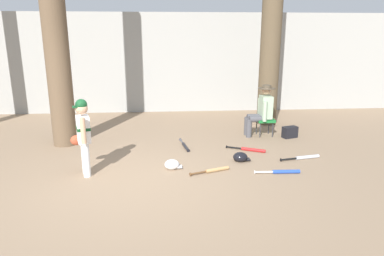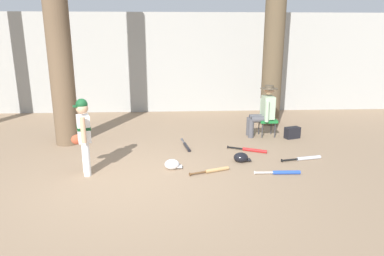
{
  "view_description": "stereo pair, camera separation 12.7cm",
  "coord_description": "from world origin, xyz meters",
  "px_view_note": "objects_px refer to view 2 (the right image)",
  "views": [
    {
      "loc": [
        0.51,
        -5.25,
        2.29
      ],
      "look_at": [
        0.96,
        0.5,
        0.75
      ],
      "focal_mm": 32.42,
      "sensor_mm": 36.0,
      "label": 1
    },
    {
      "loc": [
        0.63,
        -5.26,
        2.29
      ],
      "look_at": [
        0.96,
        0.5,
        0.75
      ],
      "focal_mm": 32.42,
      "sensor_mm": 36.0,
      "label": 2
    }
  ],
  "objects_px": {
    "seated_spectator": "(264,109)",
    "bat_red_barrel": "(252,150)",
    "handbag_beside_stool": "(292,133)",
    "bat_blue_youth": "(283,172)",
    "young_ballplayer": "(83,132)",
    "tree_near_player": "(57,26)",
    "bat_black_composite": "(186,146)",
    "folding_stool": "(267,121)",
    "tree_behind_spectator": "(273,54)",
    "batting_helmet_black": "(241,157)",
    "bat_wood_tan": "(214,170)",
    "batting_helmet_white": "(172,164)",
    "bat_aluminum_silver": "(306,158)"
  },
  "relations": [
    {
      "from": "handbag_beside_stool",
      "to": "bat_blue_youth",
      "type": "bearing_deg",
      "value": -112.61
    },
    {
      "from": "folding_stool",
      "to": "bat_red_barrel",
      "type": "xyz_separation_m",
      "value": [
        -0.6,
        -1.1,
        -0.33
      ]
    },
    {
      "from": "bat_black_composite",
      "to": "bat_aluminum_silver",
      "type": "height_order",
      "value": "same"
    },
    {
      "from": "bat_red_barrel",
      "to": "young_ballplayer",
      "type": "bearing_deg",
      "value": -162.23
    },
    {
      "from": "handbag_beside_stool",
      "to": "bat_blue_youth",
      "type": "relative_size",
      "value": 0.43
    },
    {
      "from": "tree_near_player",
      "to": "bat_blue_youth",
      "type": "height_order",
      "value": "tree_near_player"
    },
    {
      "from": "bat_wood_tan",
      "to": "batting_helmet_white",
      "type": "xyz_separation_m",
      "value": [
        -0.73,
        0.21,
        0.04
      ]
    },
    {
      "from": "handbag_beside_stool",
      "to": "batting_helmet_white",
      "type": "relative_size",
      "value": 1.09
    },
    {
      "from": "tree_near_player",
      "to": "batting_helmet_white",
      "type": "distance_m",
      "value": 3.7
    },
    {
      "from": "tree_behind_spectator",
      "to": "handbag_beside_stool",
      "type": "distance_m",
      "value": 2.2
    },
    {
      "from": "bat_blue_youth",
      "to": "batting_helmet_white",
      "type": "distance_m",
      "value": 1.93
    },
    {
      "from": "bat_blue_youth",
      "to": "batting_helmet_black",
      "type": "height_order",
      "value": "batting_helmet_black"
    },
    {
      "from": "tree_behind_spectator",
      "to": "young_ballplayer",
      "type": "xyz_separation_m",
      "value": [
        -4.08,
        -3.26,
        -1.09
      ]
    },
    {
      "from": "bat_blue_youth",
      "to": "bat_aluminum_silver",
      "type": "distance_m",
      "value": 0.94
    },
    {
      "from": "tree_near_player",
      "to": "tree_behind_spectator",
      "type": "xyz_separation_m",
      "value": [
        4.89,
        1.49,
        -0.65
      ]
    },
    {
      "from": "bat_aluminum_silver",
      "to": "batting_helmet_black",
      "type": "height_order",
      "value": "batting_helmet_black"
    },
    {
      "from": "folding_stool",
      "to": "bat_blue_youth",
      "type": "height_order",
      "value": "folding_stool"
    },
    {
      "from": "young_ballplayer",
      "to": "bat_black_composite",
      "type": "height_order",
      "value": "young_ballplayer"
    },
    {
      "from": "young_ballplayer",
      "to": "bat_red_barrel",
      "type": "height_order",
      "value": "young_ballplayer"
    },
    {
      "from": "bat_black_composite",
      "to": "bat_red_barrel",
      "type": "bearing_deg",
      "value": -14.05
    },
    {
      "from": "bat_wood_tan",
      "to": "bat_blue_youth",
      "type": "xyz_separation_m",
      "value": [
        1.16,
        -0.17,
        0.0
      ]
    },
    {
      "from": "tree_near_player",
      "to": "folding_stool",
      "type": "distance_m",
      "value": 4.99
    },
    {
      "from": "bat_blue_youth",
      "to": "batting_helmet_white",
      "type": "relative_size",
      "value": 2.54
    },
    {
      "from": "seated_spectator",
      "to": "batting_helmet_black",
      "type": "xyz_separation_m",
      "value": [
        -0.83,
        -1.67,
        -0.56
      ]
    },
    {
      "from": "folding_stool",
      "to": "bat_blue_youth",
      "type": "distance_m",
      "value": 2.37
    },
    {
      "from": "young_ballplayer",
      "to": "handbag_beside_stool",
      "type": "bearing_deg",
      "value": 23.94
    },
    {
      "from": "seated_spectator",
      "to": "bat_red_barrel",
      "type": "xyz_separation_m",
      "value": [
        -0.51,
        -1.1,
        -0.61
      ]
    },
    {
      "from": "seated_spectator",
      "to": "bat_red_barrel",
      "type": "height_order",
      "value": "seated_spectator"
    },
    {
      "from": "seated_spectator",
      "to": "handbag_beside_stool",
      "type": "relative_size",
      "value": 3.53
    },
    {
      "from": "handbag_beside_stool",
      "to": "bat_black_composite",
      "type": "relative_size",
      "value": 0.42
    },
    {
      "from": "bat_wood_tan",
      "to": "bat_aluminum_silver",
      "type": "xyz_separation_m",
      "value": [
        1.82,
        0.5,
        0.0
      ]
    },
    {
      "from": "seated_spectator",
      "to": "batting_helmet_white",
      "type": "relative_size",
      "value": 3.86
    },
    {
      "from": "bat_red_barrel",
      "to": "bat_wood_tan",
      "type": "distance_m",
      "value": 1.38
    },
    {
      "from": "tree_behind_spectator",
      "to": "bat_wood_tan",
      "type": "relative_size",
      "value": 6.33
    },
    {
      "from": "seated_spectator",
      "to": "bat_black_composite",
      "type": "distance_m",
      "value": 2.07
    },
    {
      "from": "handbag_beside_stool",
      "to": "batting_helmet_white",
      "type": "xyz_separation_m",
      "value": [
        -2.77,
        -1.73,
        -0.05
      ]
    },
    {
      "from": "bat_aluminum_silver",
      "to": "batting_helmet_white",
      "type": "bearing_deg",
      "value": -173.38
    },
    {
      "from": "bat_blue_youth",
      "to": "batting_helmet_black",
      "type": "distance_m",
      "value": 0.89
    },
    {
      "from": "bat_aluminum_silver",
      "to": "batting_helmet_black",
      "type": "distance_m",
      "value": 1.25
    },
    {
      "from": "folding_stool",
      "to": "bat_red_barrel",
      "type": "relative_size",
      "value": 0.53
    },
    {
      "from": "young_ballplayer",
      "to": "seated_spectator",
      "type": "distance_m",
      "value": 4.16
    },
    {
      "from": "batting_helmet_white",
      "to": "handbag_beside_stool",
      "type": "bearing_deg",
      "value": 32.06
    },
    {
      "from": "seated_spectator",
      "to": "tree_near_player",
      "type": "bearing_deg",
      "value": -175.94
    },
    {
      "from": "folding_stool",
      "to": "handbag_beside_stool",
      "type": "height_order",
      "value": "folding_stool"
    },
    {
      "from": "tree_behind_spectator",
      "to": "bat_black_composite",
      "type": "relative_size",
      "value": 5.65
    },
    {
      "from": "folding_stool",
      "to": "batting_helmet_white",
      "type": "distance_m",
      "value": 2.97
    },
    {
      "from": "batting_helmet_white",
      "to": "folding_stool",
      "type": "bearing_deg",
      "value": 41.18
    },
    {
      "from": "tree_near_player",
      "to": "tree_behind_spectator",
      "type": "height_order",
      "value": "tree_near_player"
    },
    {
      "from": "bat_black_composite",
      "to": "bat_blue_youth",
      "type": "xyz_separation_m",
      "value": [
        1.59,
        -1.55,
        0.0
      ]
    },
    {
      "from": "tree_behind_spectator",
      "to": "bat_red_barrel",
      "type": "distance_m",
      "value": 3.07
    }
  ]
}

